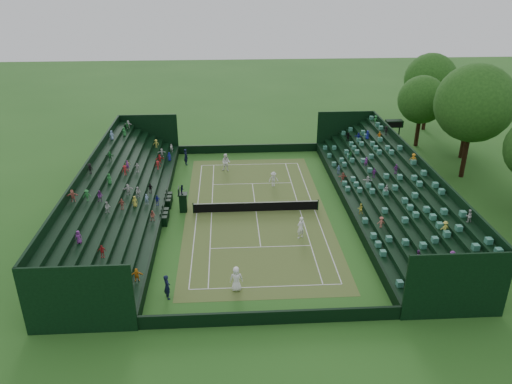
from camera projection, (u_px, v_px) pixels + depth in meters
ground at (256, 212)px, 46.34m from camera, size 160.00×160.00×0.00m
court_surface at (256, 211)px, 46.34m from camera, size 12.97×26.77×0.01m
perimeter_wall_north at (248, 149)px, 60.53m from camera, size 17.17×0.20×1.00m
perimeter_wall_south at (271, 318)px, 31.74m from camera, size 17.17×0.20×1.00m
perimeter_wall_east at (346, 204)px, 46.60m from camera, size 0.20×31.77×1.00m
perimeter_wall_west at (164, 209)px, 45.67m from camera, size 0.20×31.77×1.00m
north_grandstand at (392, 193)px, 46.38m from camera, size 6.60×32.00×4.90m
south_grandstand at (116, 200)px, 45.01m from camera, size 6.60×32.00×4.90m
tennis_net at (256, 206)px, 46.12m from camera, size 11.67×0.10×1.06m
scoreboard_tower at (394, 125)px, 60.49m from camera, size 2.00×1.00×3.70m
tree_row at (469, 108)px, 53.78m from camera, size 9.74×36.59×12.09m
umpire_chair at (183, 200)px, 45.91m from camera, size 0.86×0.86×2.70m
courtside_chairs at (167, 208)px, 45.95m from camera, size 0.57×5.54×1.25m
player_near_west at (236, 279)px, 34.86m from camera, size 0.94×0.63×1.88m
player_near_east at (301, 228)px, 41.52m from camera, size 0.85×0.79×1.96m
player_far_west at (226, 162)px, 54.97m from camera, size 1.12×0.96×2.00m
player_far_east at (273, 179)px, 51.28m from camera, size 1.11×0.78×1.58m
line_judge_north at (186, 157)px, 56.69m from camera, size 0.70×0.82×1.90m
line_judge_south at (167, 287)px, 34.03m from camera, size 0.68×0.80×1.85m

